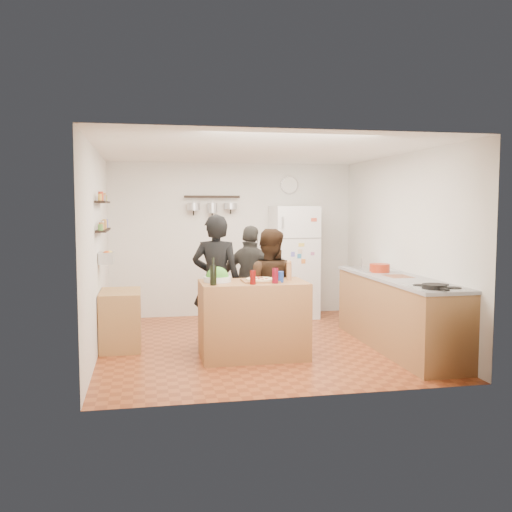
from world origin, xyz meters
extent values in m
plane|color=brown|center=(0.00, 0.00, 0.00)|extent=(4.20, 4.20, 0.00)
plane|color=white|center=(0.00, 0.00, 2.50)|extent=(4.20, 4.20, 0.00)
plane|color=silver|center=(0.00, 2.10, 1.25)|extent=(4.00, 0.00, 4.00)
plane|color=silver|center=(-2.00, 0.00, 1.25)|extent=(0.00, 4.20, 4.20)
plane|color=silver|center=(2.00, 0.00, 1.25)|extent=(0.00, 4.20, 4.20)
cube|color=olive|center=(-0.17, -0.61, 0.46)|extent=(1.25, 0.72, 0.91)
cube|color=brown|center=(-0.09, -0.63, 0.92)|extent=(0.42, 0.34, 0.02)
cylinder|color=#D1C089|center=(-0.09, -0.63, 0.94)|extent=(0.34, 0.34, 0.02)
cylinder|color=silver|center=(-0.59, -0.56, 0.94)|extent=(0.32, 0.32, 0.06)
cylinder|color=black|center=(-0.67, -0.83, 1.02)|extent=(0.07, 0.07, 0.23)
cylinder|color=#5D0908|center=(-0.22, -0.85, 0.99)|extent=(0.07, 0.07, 0.16)
cylinder|color=#5B0714|center=(0.05, -0.81, 1.00)|extent=(0.07, 0.07, 0.18)
cylinder|color=#A46F44|center=(0.28, -0.56, 1.01)|extent=(0.06, 0.06, 0.19)
cylinder|color=navy|center=(0.13, -0.73, 0.97)|extent=(0.08, 0.08, 0.13)
imported|color=black|center=(-0.54, -0.02, 0.85)|extent=(0.71, 0.57, 1.70)
imported|color=black|center=(0.11, -0.18, 0.76)|extent=(0.90, 0.81, 1.52)
imported|color=#282724|center=(0.00, 0.44, 0.77)|extent=(0.97, 0.77, 1.54)
cube|color=#9E7042|center=(1.70, -0.55, 0.45)|extent=(0.63, 2.63, 0.90)
cube|color=white|center=(1.70, -1.50, 0.91)|extent=(0.60, 0.62, 0.02)
cylinder|color=black|center=(1.60, -1.63, 0.95)|extent=(0.26, 0.26, 0.05)
cube|color=silver|center=(1.70, 0.30, 0.92)|extent=(0.50, 0.80, 0.03)
cube|color=brown|center=(1.70, -0.53, 0.91)|extent=(0.30, 0.40, 0.02)
cylinder|color=#A32A12|center=(1.65, -0.07, 0.98)|extent=(0.27, 0.27, 0.11)
cube|color=white|center=(0.95, 1.75, 0.90)|extent=(0.70, 0.68, 1.80)
cylinder|color=silver|center=(0.95, 2.08, 2.15)|extent=(0.30, 0.03, 0.30)
cube|color=black|center=(-1.93, 0.20, 1.50)|extent=(0.12, 1.00, 0.02)
cube|color=black|center=(-1.93, 0.20, 1.85)|extent=(0.12, 1.00, 0.02)
cube|color=silver|center=(-1.90, 0.20, 1.15)|extent=(0.18, 0.35, 0.14)
cube|color=#A87E46|center=(-1.74, 0.15, 0.36)|extent=(0.50, 0.80, 0.73)
cube|color=black|center=(-0.35, 2.00, 1.95)|extent=(0.90, 0.04, 0.04)
camera|label=1|loc=(-1.42, -7.17, 1.80)|focal=40.00mm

